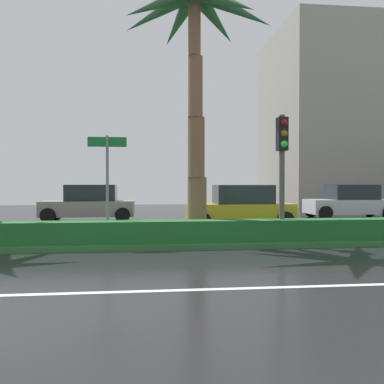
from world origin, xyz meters
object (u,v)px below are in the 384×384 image
traffic_signal_median_right (282,154)px  car_in_traffic_fourth (350,202)px  car_in_traffic_second (89,204)px  car_in_traffic_third (240,207)px  street_name_sign (107,173)px  palm_tree_centre_left (194,35)px

traffic_signal_median_right → car_in_traffic_fourth: size_ratio=0.84×
car_in_traffic_second → car_in_traffic_third: size_ratio=1.00×
traffic_signal_median_right → car_in_traffic_third: traffic_signal_median_right is taller
street_name_sign → car_in_traffic_third: bearing=42.6°
traffic_signal_median_right → street_name_sign: bearing=174.6°
palm_tree_centre_left → street_name_sign: bearing=-171.6°
traffic_signal_median_right → palm_tree_centre_left: bearing=160.8°
car_in_traffic_fourth → palm_tree_centre_left: bearing=40.8°
traffic_signal_median_right → car_in_traffic_third: (-0.06, 5.02, -1.81)m
traffic_signal_median_right → street_name_sign: size_ratio=1.20×
street_name_sign → car_in_traffic_third: street_name_sign is taller
traffic_signal_median_right → street_name_sign: (-5.01, 0.48, -0.56)m
car_in_traffic_fourth → traffic_signal_median_right: bearing=52.8°
traffic_signal_median_right → car_in_traffic_second: (-6.57, 8.36, -1.81)m
car_in_traffic_second → car_in_traffic_third: (6.51, -3.34, 0.00)m
car_in_traffic_fourth → car_in_traffic_second: bearing=1.0°
car_in_traffic_second → palm_tree_centre_left: bearing=118.8°
palm_tree_centre_left → traffic_signal_median_right: size_ratio=2.17×
street_name_sign → car_in_traffic_second: bearing=101.2°
car_in_traffic_third → car_in_traffic_fourth: bearing=-151.5°
palm_tree_centre_left → car_in_traffic_third: palm_tree_centre_left is taller
traffic_signal_median_right → car_in_traffic_second: size_ratio=0.84×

